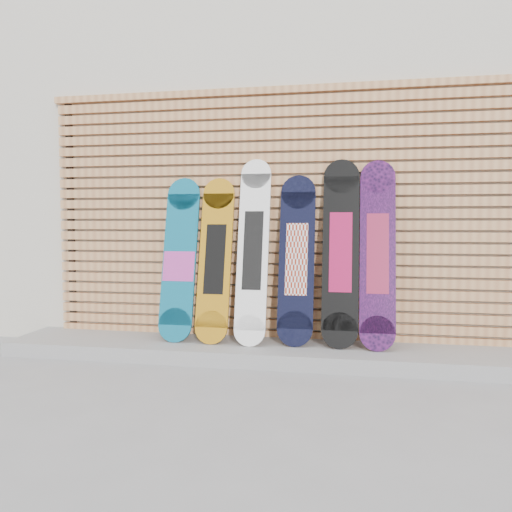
% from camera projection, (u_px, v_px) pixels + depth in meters
% --- Properties ---
extents(ground, '(80.00, 80.00, 0.00)m').
position_uv_depth(ground, '(285.00, 386.00, 3.44)').
color(ground, gray).
rests_on(ground, ground).
extents(building, '(12.00, 5.00, 3.60)m').
position_uv_depth(building, '(355.00, 173.00, 6.67)').
color(building, beige).
rests_on(building, ground).
extents(concrete_step, '(4.60, 0.70, 0.12)m').
position_uv_depth(concrete_step, '(277.00, 352.00, 4.13)').
color(concrete_step, gray).
rests_on(concrete_step, ground).
extents(slat_wall, '(4.26, 0.08, 2.29)m').
position_uv_depth(slat_wall, '(282.00, 214.00, 4.34)').
color(slat_wall, '#BA7D4D').
rests_on(slat_wall, ground).
extents(snowboard_0, '(0.29, 0.36, 1.41)m').
position_uv_depth(snowboard_0, '(180.00, 259.00, 4.32)').
color(snowboard_0, '#0D6383').
rests_on(snowboard_0, concrete_step).
extents(snowboard_1, '(0.28, 0.37, 1.40)m').
position_uv_depth(snowboard_1, '(215.00, 259.00, 4.26)').
color(snowboard_1, '#B77A13').
rests_on(snowboard_1, concrete_step).
extents(snowboard_2, '(0.26, 0.39, 1.56)m').
position_uv_depth(snowboard_2, '(253.00, 250.00, 4.19)').
color(snowboard_2, white).
rests_on(snowboard_2, concrete_step).
extents(snowboard_3, '(0.30, 0.33, 1.42)m').
position_uv_depth(snowboard_3, '(297.00, 259.00, 4.15)').
color(snowboard_3, black).
rests_on(snowboard_3, concrete_step).
extents(snowboard_4, '(0.30, 0.34, 1.54)m').
position_uv_depth(snowboard_4, '(341.00, 252.00, 4.08)').
color(snowboard_4, black).
rests_on(snowboard_4, concrete_step).
extents(snowboard_5, '(0.28, 0.36, 1.53)m').
position_uv_depth(snowboard_5, '(378.00, 253.00, 4.02)').
color(snowboard_5, black).
rests_on(snowboard_5, concrete_step).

